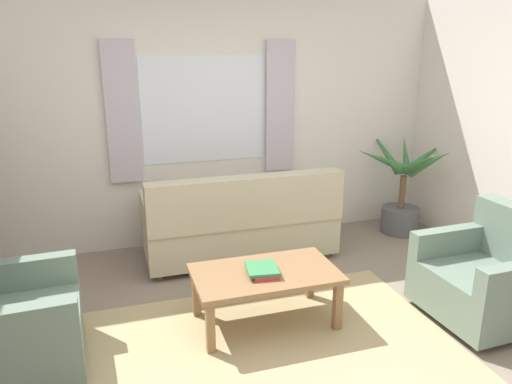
{
  "coord_description": "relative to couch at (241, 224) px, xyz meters",
  "views": [
    {
      "loc": [
        -1.01,
        -2.82,
        2.08
      ],
      "look_at": [
        0.1,
        0.7,
        0.97
      ],
      "focal_mm": 34.02,
      "sensor_mm": 36.0,
      "label": 1
    }
  ],
  "objects": [
    {
      "name": "ground_plane",
      "position": [
        -0.22,
        -1.6,
        -0.37
      ],
      "size": [
        6.24,
        6.24,
        0.0
      ],
      "primitive_type": "plane",
      "color": "gray"
    },
    {
      "name": "wall_back",
      "position": [
        -0.22,
        0.66,
        0.93
      ],
      "size": [
        5.32,
        0.12,
        2.6
      ],
      "primitive_type": "cube",
      "color": "silver",
      "rests_on": "ground_plane"
    },
    {
      "name": "area_rug",
      "position": [
        -0.22,
        -1.6,
        -0.36
      ],
      "size": [
        2.62,
        1.83,
        0.01
      ],
      "primitive_type": "cube",
      "color": "tan",
      "rests_on": "ground_plane"
    },
    {
      "name": "armchair_right",
      "position": [
        1.55,
        -1.69,
        -0.01
      ],
      "size": [
        0.85,
        0.87,
        0.88
      ],
      "rotation": [
        0.0,
        0.0,
        -1.54
      ],
      "color": "slate",
      "rests_on": "ground_plane"
    },
    {
      "name": "armchair_left",
      "position": [
        -1.96,
        -1.29,
        -0.01
      ],
      "size": [
        0.86,
        0.88,
        0.88
      ],
      "rotation": [
        0.0,
        0.0,
        1.62
      ],
      "color": "slate",
      "rests_on": "ground_plane"
    },
    {
      "name": "potted_plant",
      "position": [
        1.96,
        0.14,
        0.1
      ],
      "size": [
        1.13,
        1.3,
        1.17
      ],
      "color": "#56565B",
      "rests_on": "ground_plane"
    },
    {
      "name": "couch",
      "position": [
        0.0,
        0.0,
        0.0
      ],
      "size": [
        1.9,
        0.82,
        0.92
      ],
      "rotation": [
        0.0,
        0.0,
        3.14
      ],
      "color": "#BCB293",
      "rests_on": "ground_plane"
    },
    {
      "name": "coffee_table",
      "position": [
        -0.15,
        -1.24,
        0.01
      ],
      "size": [
        1.1,
        0.64,
        0.44
      ],
      "color": "olive",
      "rests_on": "ground_plane"
    },
    {
      "name": "window_with_curtains",
      "position": [
        -0.22,
        0.58,
        1.08
      ],
      "size": [
        1.98,
        0.07,
        1.4
      ],
      "color": "white"
    },
    {
      "name": "book_stack_on_table",
      "position": [
        -0.19,
        -1.27,
        0.1
      ],
      "size": [
        0.26,
        0.3,
        0.05
      ],
      "color": "#B23833",
      "rests_on": "coffee_table"
    }
  ]
}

